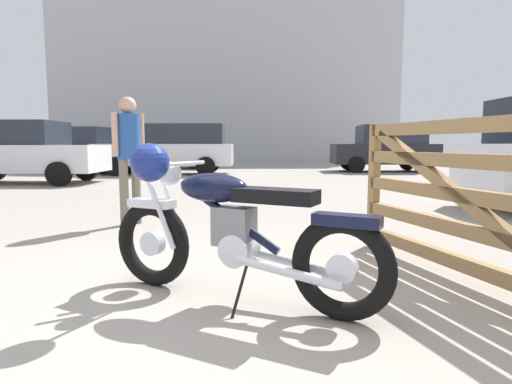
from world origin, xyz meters
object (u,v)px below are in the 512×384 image
vintage_motorcycle (228,229)px  silver_sedan_mid (169,147)px  red_hatchback_near (83,150)px  timber_gate (492,195)px  pale_sedan_back (386,148)px  bystander (129,147)px  blue_hatchback_right (23,152)px  white_estate_far (174,147)px

vintage_motorcycle → silver_sedan_mid: silver_sedan_mid is taller
vintage_motorcycle → red_hatchback_near: 14.53m
timber_gate → pale_sedan_back: pale_sedan_back is taller
bystander → blue_hatchback_right: 7.62m
white_estate_far → silver_sedan_mid: bearing=104.7°
blue_hatchback_right → white_estate_far: (2.57, 7.26, 0.08)m
silver_sedan_mid → white_estate_far: size_ratio=1.18×
vintage_motorcycle → bystander: bystander is taller
timber_gate → pale_sedan_back: 14.08m
pale_sedan_back → white_estate_far: 8.88m
bystander → vintage_motorcycle: bearing=160.9°
vintage_motorcycle → timber_gate: bearing=-149.0°
silver_sedan_mid → red_hatchback_near: 3.44m
blue_hatchback_right → pale_sedan_back: 12.36m
white_estate_far → timber_gate: bearing=114.9°
vintage_motorcycle → pale_sedan_back: 14.76m
vintage_motorcycle → white_estate_far: white_estate_far is taller
blue_hatchback_right → white_estate_far: bearing=-109.8°
bystander → pale_sedan_back: pale_sedan_back is taller
silver_sedan_mid → red_hatchback_near: bearing=-14.2°
bystander → pale_sedan_back: bearing=-78.0°
timber_gate → white_estate_far: white_estate_far is taller
timber_gate → silver_sedan_mid: bearing=4.2°
vintage_motorcycle → red_hatchback_near: (-6.49, 12.99, 0.34)m
silver_sedan_mid → red_hatchback_near: silver_sedan_mid is taller
blue_hatchback_right → pale_sedan_back: size_ratio=1.08×
pale_sedan_back → bystander: bearing=60.0°
bystander → pale_sedan_back: 12.88m
vintage_motorcycle → timber_gate: size_ratio=0.78×
red_hatchback_near → timber_gate: bearing=131.5°
vintage_motorcycle → blue_hatchback_right: bearing=-28.5°
blue_hatchback_right → pale_sedan_back: pale_sedan_back is taller
pale_sedan_back → white_estate_far: same height
blue_hatchback_right → red_hatchback_near: bearing=-87.7°
vintage_motorcycle → pale_sedan_back: bearing=-83.9°
red_hatchback_near → white_estate_far: (2.76, 2.96, 0.08)m
vintage_motorcycle → pale_sedan_back: size_ratio=0.49×
bystander → silver_sedan_mid: size_ratio=0.35×
bystander → white_estate_far: bearing=-38.5°
silver_sedan_mid → bystander: bearing=98.0°
red_hatchback_near → white_estate_far: 4.05m
bystander → red_hatchback_near: (-4.97, 10.25, -0.18)m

